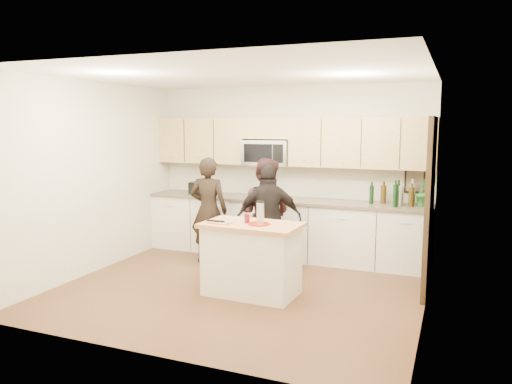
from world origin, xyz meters
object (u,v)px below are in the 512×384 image
at_px(toaster, 200,188).
at_px(woman_left, 209,210).
at_px(island, 251,259).
at_px(woman_right, 269,219).
at_px(woman_center, 265,213).

bearing_deg(toaster, woman_left, -53.04).
relative_size(island, woman_right, 0.78).
xyz_separation_m(island, woman_right, (-0.11, 0.91, 0.33)).
bearing_deg(woman_right, toaster, -52.61).
bearing_deg(island, woman_center, 105.46).
bearing_deg(island, woman_right, 99.54).
distance_m(woman_left, woman_center, 0.90).
height_order(woman_left, woman_right, woman_left).
height_order(island, woman_right, woman_right).
height_order(woman_left, woman_center, woman_center).
relative_size(island, woman_center, 0.76).
bearing_deg(woman_center, toaster, -19.87).
relative_size(toaster, woman_left, 0.19).
distance_m(woman_left, woman_right, 1.06).
bearing_deg(toaster, woman_center, -24.40).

